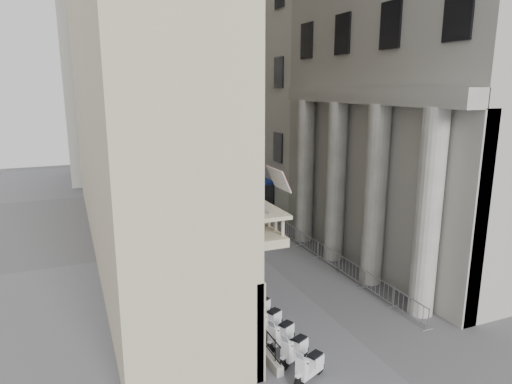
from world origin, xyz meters
TOP-DOWN VIEW (x-y plane):
  - far_building at (0.00, 48.00)m, footprint 22.00×10.00m
  - iron_fence at (-4.30, 18.00)m, footprint 0.30×28.00m
  - blue_awning at (4.15, 26.00)m, footprint 1.60×3.00m
  - flag at (-4.00, 5.00)m, footprint 1.00×1.40m
  - scooter_0 at (-3.37, 3.39)m, footprint 1.51×1.08m
  - scooter_1 at (-3.37, 4.64)m, footprint 1.51×1.08m
  - scooter_2 at (-3.37, 5.88)m, footprint 1.51×1.08m
  - scooter_3 at (-3.37, 7.13)m, footprint 1.51×1.08m
  - scooter_4 at (-3.37, 8.37)m, footprint 1.51×1.08m
  - scooter_5 at (-3.37, 9.62)m, footprint 1.51×1.08m
  - scooter_6 at (-3.37, 10.87)m, footprint 1.51×1.08m
  - scooter_7 at (-3.37, 12.11)m, footprint 1.51×1.08m
  - scooter_8 at (-3.37, 13.36)m, footprint 1.51×1.08m
  - scooter_9 at (-3.37, 14.60)m, footprint 1.51×1.08m
  - scooter_10 at (-3.37, 15.85)m, footprint 1.51×1.08m
  - scooter_11 at (-3.37, 17.10)m, footprint 1.51×1.08m
  - scooter_12 at (-3.37, 18.34)m, footprint 1.51×1.08m
  - scooter_13 at (-3.37, 19.59)m, footprint 1.51×1.08m
  - scooter_14 at (-3.37, 20.83)m, footprint 1.51×1.08m
  - barrier_0 at (3.40, 5.74)m, footprint 0.60×2.40m
  - barrier_1 at (3.40, 8.24)m, footprint 0.60×2.40m
  - barrier_2 at (3.40, 10.74)m, footprint 0.60×2.40m
  - barrier_3 at (3.40, 13.24)m, footprint 0.60×2.40m
  - barrier_4 at (3.40, 15.74)m, footprint 0.60×2.40m
  - barrier_5 at (3.40, 18.24)m, footprint 0.60×2.40m
  - barrier_6 at (3.40, 20.74)m, footprint 0.60×2.40m
  - security_tent at (-1.46, 20.85)m, footprint 4.28×4.28m
  - street_lamp at (-3.85, 21.70)m, footprint 2.74×1.34m
  - info_kiosk at (-4.19, 21.63)m, footprint 0.33×0.92m
  - pedestrian_a at (-0.11, 21.20)m, footprint 0.80×0.61m
  - pedestrian_b at (3.00, 33.22)m, footprint 0.93×0.75m
  - pedestrian_c at (-0.06, 30.15)m, footprint 1.03×0.97m

SIDE VIEW (x-z plane):
  - iron_fence at x=-4.30m, z-range -0.70..0.70m
  - blue_awning at x=4.15m, z-range -1.50..1.50m
  - flag at x=-4.00m, z-range -4.10..4.10m
  - scooter_0 at x=-3.37m, z-range -0.75..0.75m
  - scooter_1 at x=-3.37m, z-range -0.75..0.75m
  - scooter_2 at x=-3.37m, z-range -0.75..0.75m
  - scooter_3 at x=-3.37m, z-range -0.75..0.75m
  - scooter_4 at x=-3.37m, z-range -0.75..0.75m
  - scooter_5 at x=-3.37m, z-range -0.75..0.75m
  - scooter_6 at x=-3.37m, z-range -0.75..0.75m
  - scooter_7 at x=-3.37m, z-range -0.75..0.75m
  - scooter_8 at x=-3.37m, z-range -0.75..0.75m
  - scooter_9 at x=-3.37m, z-range -0.75..0.75m
  - scooter_10 at x=-3.37m, z-range -0.75..0.75m
  - scooter_11 at x=-3.37m, z-range -0.75..0.75m
  - scooter_12 at x=-3.37m, z-range -0.75..0.75m
  - scooter_13 at x=-3.37m, z-range -0.75..0.75m
  - scooter_14 at x=-3.37m, z-range -0.75..0.75m
  - barrier_0 at x=3.40m, z-range -0.55..0.55m
  - barrier_1 at x=3.40m, z-range -0.55..0.55m
  - barrier_2 at x=3.40m, z-range -0.55..0.55m
  - barrier_3 at x=3.40m, z-range -0.55..0.55m
  - barrier_4 at x=3.40m, z-range -0.55..0.55m
  - barrier_5 at x=3.40m, z-range -0.55..0.55m
  - barrier_6 at x=3.40m, z-range -0.55..0.55m
  - pedestrian_c at x=-0.06m, z-range 0.00..1.76m
  - pedestrian_b at x=3.00m, z-range 0.00..1.81m
  - info_kiosk at x=-4.19m, z-range 0.01..1.94m
  - pedestrian_a at x=-0.11m, z-range 0.00..1.99m
  - security_tent at x=-1.46m, z-range 1.17..4.65m
  - street_lamp at x=-3.85m, z-range 0.92..9.93m
  - far_building at x=0.00m, z-range 0.00..30.00m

